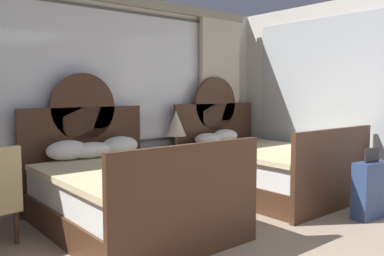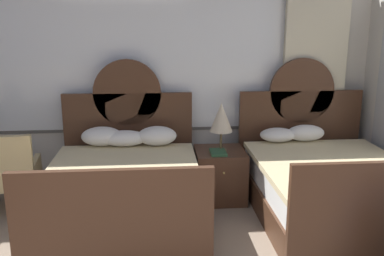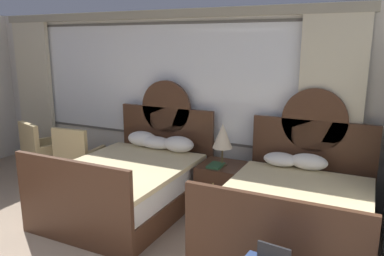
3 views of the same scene
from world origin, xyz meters
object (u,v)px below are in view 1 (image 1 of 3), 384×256
Objects in this scene: bed_near_window at (125,192)px; nightstand_between_beds at (175,176)px; bed_near_mirror at (263,168)px; suitcase_on_floor at (370,190)px; book_on_nightstand at (178,154)px; table_lamp_on_nightstand at (176,124)px.

bed_near_window is 1.23m from nightstand_between_beds.
suitcase_on_floor is at bearing -85.41° from bed_near_mirror.
suitcase_on_floor reaches higher than book_on_nightstand.
bed_near_window is at bearing -156.97° from book_on_nightstand.
bed_near_mirror is 1.38m from table_lamp_on_nightstand.
bed_near_window is 3.49× the size of nightstand_between_beds.
bed_near_window is 2.18m from bed_near_mirror.
book_on_nightstand is at bearing 122.84° from suitcase_on_floor.
book_on_nightstand is 0.32× the size of suitcase_on_floor.
book_on_nightstand is (-1.13, 0.46, 0.26)m from bed_near_mirror.
nightstand_between_beds is 0.76× the size of suitcase_on_floor.
table_lamp_on_nightstand is at bearing 120.47° from suitcase_on_floor.
bed_near_mirror is 8.21× the size of book_on_nightstand.
bed_near_window reaches higher than nightstand_between_beds.
table_lamp_on_nightstand is 0.40m from book_on_nightstand.
table_lamp_on_nightstand is at bearing 26.81° from bed_near_window.
suitcase_on_floor is (1.20, -2.05, -0.68)m from table_lamp_on_nightstand.
table_lamp_on_nightstand reaches higher than suitcase_on_floor.
book_on_nightstand reaches higher than nightstand_between_beds.
bed_near_mirror is 3.73× the size of table_lamp_on_nightstand.
bed_near_mirror is at bearing -27.99° from nightstand_between_beds.
nightstand_between_beds is at bearing 120.46° from suitcase_on_floor.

